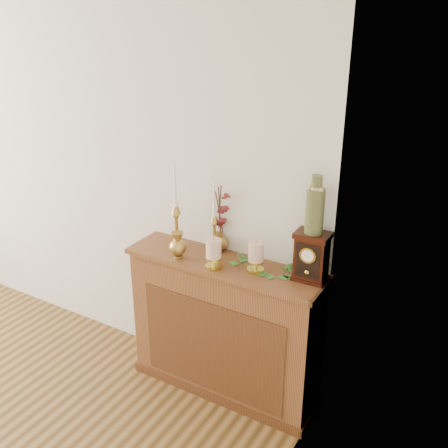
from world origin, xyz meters
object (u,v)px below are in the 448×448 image
Objects in this scene: mantel_clock at (311,257)px; candlestick_left at (176,220)px; candlestick_center at (214,228)px; bud_vase at (178,245)px; ceramic_vase at (315,208)px; ginger_jar at (222,220)px.

candlestick_left is at bearing -179.52° from mantel_clock.
candlestick_left is at bearing -160.74° from candlestick_center.
mantel_clock is at bearing 11.04° from bud_vase.
candlestick_left is 1.95× the size of mantel_clock.
bud_vase is 0.86m from ceramic_vase.
ceramic_vase is at bearing -4.30° from candlestick_center.
ginger_jar is at bearing 55.15° from bud_vase.
ceramic_vase reaches higher than ginger_jar.
ginger_jar is (0.17, 0.24, 0.12)m from bud_vase.
candlestick_center is at bearing 174.16° from mantel_clock.
candlestick_left is 0.24m from candlestick_center.
ceramic_vase is (-0.00, 0.00, 0.29)m from mantel_clock.
candlestick_left is 1.73× the size of ceramic_vase.
candlestick_left reaches higher than mantel_clock.
ginger_jar is at bearing 172.07° from ceramic_vase.
ceramic_vase is at bearing -7.93° from ginger_jar.
candlestick_center is at bearing 19.26° from candlestick_left.
mantel_clock is 0.89× the size of ceramic_vase.
candlestick_left is 0.91m from ceramic_vase.
candlestick_center reaches higher than ginger_jar.
ceramic_vase reaches higher than candlestick_center.
ginger_jar is 1.38× the size of ceramic_vase.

